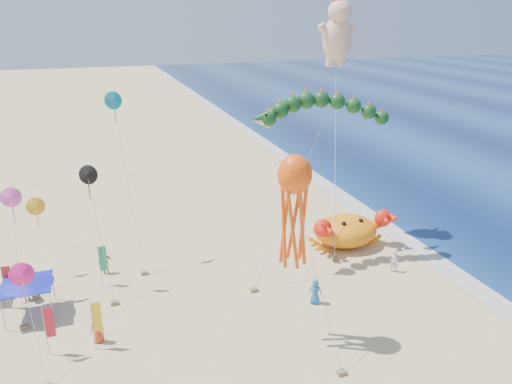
% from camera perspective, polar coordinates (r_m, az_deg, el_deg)
% --- Properties ---
extents(ground, '(320.00, 320.00, 0.00)m').
position_cam_1_polar(ground, '(36.79, 4.02, -10.23)').
color(ground, '#D1B784').
rests_on(ground, ground).
extents(foam_strip, '(320.00, 320.00, 0.00)m').
position_cam_1_polar(foam_strip, '(42.46, 19.25, -7.04)').
color(foam_strip, silver).
rests_on(foam_strip, ground).
extents(crab_inflatable, '(7.16, 4.59, 3.14)m').
position_cam_1_polar(crab_inflatable, '(42.20, 10.31, -4.28)').
color(crab_inflatable, orange).
rests_on(crab_inflatable, ground).
extents(dragon_kite, '(12.03, 4.94, 12.68)m').
position_cam_1_polar(dragon_kite, '(36.80, 7.58, 8.83)').
color(dragon_kite, '#0F3A16').
rests_on(dragon_kite, ground).
extents(cherub_kite, '(3.72, 7.00, 19.53)m').
position_cam_1_polar(cherub_kite, '(41.83, 9.33, 17.73)').
color(cherub_kite, '#FBBE99').
rests_on(cherub_kite, ground).
extents(octopus_kite, '(2.53, 5.00, 11.37)m').
position_cam_1_polar(octopus_kite, '(27.17, 4.38, -1.22)').
color(octopus_kite, '#FF560D').
rests_on(octopus_kite, ground).
extents(canopy_blue, '(3.27, 3.27, 2.71)m').
position_cam_1_polar(canopy_blue, '(35.04, -24.77, -9.27)').
color(canopy_blue, gray).
rests_on(canopy_blue, ground).
extents(feather_flags, '(6.57, 7.35, 3.20)m').
position_cam_1_polar(feather_flags, '(33.72, -21.09, -10.73)').
color(feather_flags, gray).
rests_on(feather_flags, ground).
extents(beachgoers, '(28.62, 9.55, 1.88)m').
position_cam_1_polar(beachgoers, '(35.50, -15.74, -10.53)').
color(beachgoers, silver).
rests_on(beachgoers, ground).
extents(small_kites, '(8.52, 14.28, 13.13)m').
position_cam_1_polar(small_kites, '(34.94, -21.61, -0.75)').
color(small_kites, gold).
rests_on(small_kites, ground).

